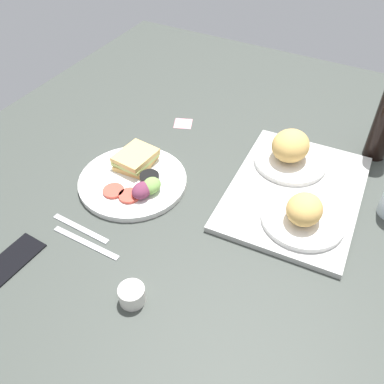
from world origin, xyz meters
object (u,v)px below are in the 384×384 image
(bread_plate_near, at_px, (290,151))
(plate_with_salad, at_px, (135,178))
(serving_tray, at_px, (295,192))
(espresso_cup, at_px, (132,295))
(bread_plate_far, at_px, (304,214))
(fork, at_px, (81,228))
(knife, at_px, (86,242))
(cell_phone, at_px, (12,259))
(sticky_note, at_px, (183,123))

(bread_plate_near, height_order, plate_with_salad, bread_plate_near)
(serving_tray, xyz_separation_m, bread_plate_near, (-0.10, -0.06, 0.04))
(bread_plate_near, height_order, espresso_cup, bread_plate_near)
(serving_tray, relative_size, bread_plate_far, 2.21)
(bread_plate_far, xyz_separation_m, fork, (0.26, -0.47, -0.04))
(knife, distance_m, cell_phone, 0.17)
(espresso_cup, relative_size, fork, 0.33)
(knife, bearing_deg, fork, 144.40)
(serving_tray, distance_m, sticky_note, 0.45)
(serving_tray, height_order, espresso_cup, espresso_cup)
(bread_plate_far, height_order, sticky_note, bread_plate_far)
(plate_with_salad, xyz_separation_m, cell_phone, (0.36, -0.10, -0.01))
(bread_plate_far, distance_m, knife, 0.53)
(serving_tray, bearing_deg, knife, -43.99)
(cell_phone, distance_m, sticky_note, 0.67)
(bread_plate_far, distance_m, espresso_cup, 0.45)
(bread_plate_far, relative_size, sticky_note, 3.64)
(serving_tray, height_order, plate_with_salad, plate_with_salad)
(bread_plate_near, distance_m, plate_with_salad, 0.44)
(cell_phone, bearing_deg, sticky_note, 176.92)
(knife, distance_m, sticky_note, 0.55)
(cell_phone, bearing_deg, plate_with_salad, 167.80)
(cell_phone, bearing_deg, bread_plate_near, 147.87)
(plate_with_salad, relative_size, cell_phone, 2.05)
(espresso_cup, relative_size, cell_phone, 0.39)
(espresso_cup, distance_m, fork, 0.25)
(cell_phone, bearing_deg, knife, 139.43)
(espresso_cup, distance_m, cell_phone, 0.31)
(bread_plate_near, xyz_separation_m, bread_plate_far, (0.21, 0.10, -0.01))
(plate_with_salad, relative_size, fork, 1.73)
(serving_tray, height_order, knife, serving_tray)
(serving_tray, relative_size, knife, 2.37)
(bread_plate_near, relative_size, espresso_cup, 3.63)
(bread_plate_near, distance_m, espresso_cup, 0.60)
(serving_tray, height_order, bread_plate_far, bread_plate_far)
(fork, bearing_deg, plate_with_salad, 86.10)
(knife, relative_size, sticky_note, 3.39)
(plate_with_salad, bearing_deg, espresso_cup, 32.86)
(espresso_cup, bearing_deg, plate_with_salad, -147.14)
(espresso_cup, height_order, sticky_note, espresso_cup)
(bread_plate_far, relative_size, plate_with_salad, 0.69)
(bread_plate_near, bearing_deg, serving_tray, 28.02)
(espresso_cup, height_order, knife, espresso_cup)
(fork, xyz_separation_m, sticky_note, (-0.52, 0.00, -0.00))
(fork, bearing_deg, bread_plate_far, 31.91)
(serving_tray, distance_m, espresso_cup, 0.52)
(bread_plate_far, bearing_deg, espresso_cup, -33.78)
(bread_plate_near, height_order, fork, bread_plate_near)
(bread_plate_near, xyz_separation_m, espresso_cup, (0.58, -0.14, -0.03))
(bread_plate_near, height_order, bread_plate_far, bread_plate_near)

